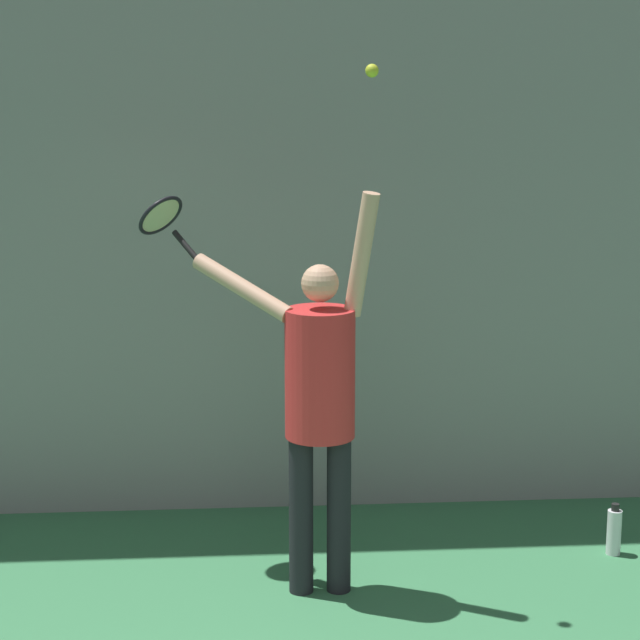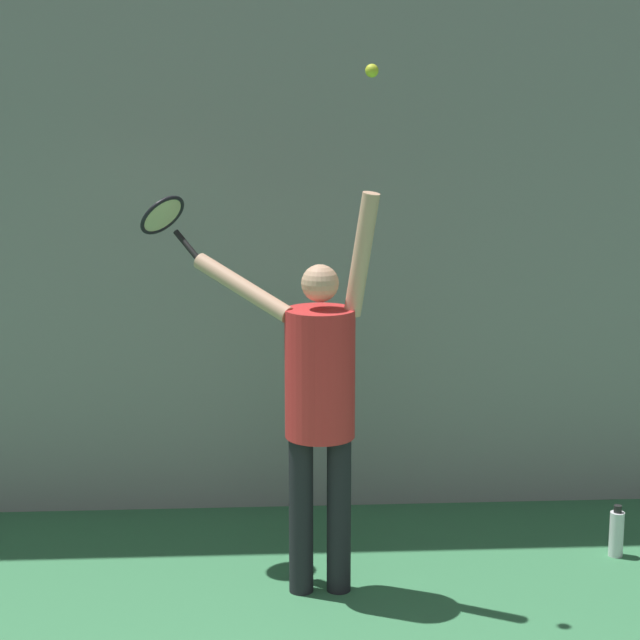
% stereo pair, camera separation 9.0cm
% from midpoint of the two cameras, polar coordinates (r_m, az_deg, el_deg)
% --- Properties ---
extents(back_wall, '(18.00, 0.10, 5.00)m').
position_cam_midpoint_polar(back_wall, '(7.14, -3.83, 10.07)').
color(back_wall, gray).
rests_on(back_wall, ground_plane).
extents(tennis_player, '(0.99, 0.61, 2.16)m').
position_cam_midpoint_polar(tennis_player, '(6.04, -0.50, -3.55)').
color(tennis_player, black).
rests_on(tennis_player, ground_plane).
extents(tennis_racket, '(0.39, 0.38, 0.36)m').
position_cam_midpoint_polar(tennis_racket, '(6.42, -8.12, 4.96)').
color(tennis_racket, black).
extents(tennis_ball, '(0.07, 0.07, 0.07)m').
position_cam_midpoint_polar(tennis_ball, '(5.78, 2.12, 12.17)').
color(tennis_ball, '#CCDB2D').
extents(water_bottle, '(0.08, 0.08, 0.31)m').
position_cam_midpoint_polar(water_bottle, '(7.02, 13.92, -10.06)').
color(water_bottle, silver).
rests_on(water_bottle, ground_plane).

